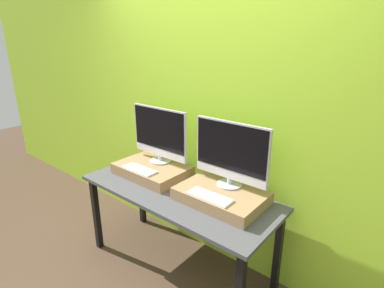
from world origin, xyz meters
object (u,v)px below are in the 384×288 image
at_px(monitor_right, 231,153).
at_px(keyboard_right, 210,197).
at_px(keyboard_left, 140,169).
at_px(monitor_left, 160,134).

bearing_deg(monitor_right, keyboard_right, -90.00).
xyz_separation_m(keyboard_left, monitor_right, (0.75, 0.25, 0.25)).
bearing_deg(monitor_right, monitor_left, 180.00).
distance_m(monitor_left, keyboard_right, 0.83).
distance_m(keyboard_left, monitor_right, 0.83).
xyz_separation_m(keyboard_left, keyboard_right, (0.75, 0.00, 0.00)).
xyz_separation_m(monitor_left, keyboard_left, (-0.00, -0.25, -0.25)).
height_order(monitor_left, monitor_right, same).
height_order(monitor_right, keyboard_right, monitor_right).
bearing_deg(monitor_right, keyboard_left, -161.30).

